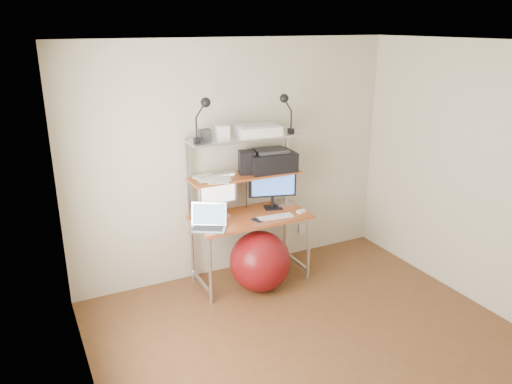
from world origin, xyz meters
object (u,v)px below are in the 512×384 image
at_px(monitor_silver, 218,192).
at_px(monitor_black, 273,185).
at_px(exercise_ball, 260,261).
at_px(printer, 271,161).
at_px(laptop, 208,223).

relative_size(monitor_silver, monitor_black, 0.94).
xyz_separation_m(monitor_black, exercise_ball, (-0.31, -0.32, -0.68)).
relative_size(monitor_silver, exercise_ball, 0.77).
bearing_deg(monitor_black, exercise_ball, -117.15).
height_order(monitor_silver, monitor_black, monitor_black).
height_order(monitor_silver, printer, printer).
bearing_deg(printer, monitor_silver, -176.49).
bearing_deg(laptop, monitor_silver, 80.90).
height_order(monitor_black, laptop, monitor_black).
bearing_deg(monitor_black, laptop, -148.57).
distance_m(monitor_silver, laptop, 0.39).
relative_size(monitor_silver, laptop, 1.11).
xyz_separation_m(monitor_silver, laptop, (-0.21, -0.26, -0.21)).
bearing_deg(monitor_silver, monitor_black, -12.06).
distance_m(printer, exercise_ball, 1.05).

